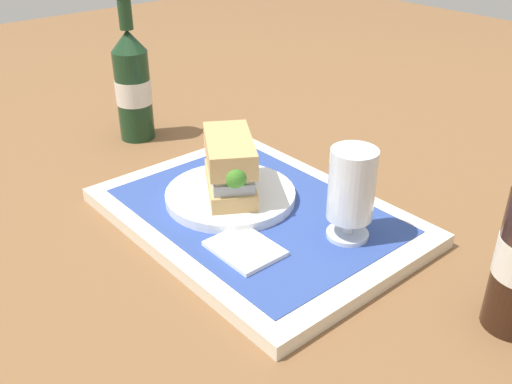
{
  "coord_description": "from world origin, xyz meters",
  "views": [
    {
      "loc": [
        0.53,
        -0.46,
        0.44
      ],
      "look_at": [
        0.0,
        0.0,
        0.05
      ],
      "focal_mm": 40.33,
      "sensor_mm": 36.0,
      "label": 1
    }
  ],
  "objects": [
    {
      "name": "napkin_folded",
      "position": [
        0.07,
        -0.08,
        0.02
      ],
      "size": [
        0.09,
        0.07,
        0.01
      ],
      "primitive_type": "cube",
      "color": "white",
      "rests_on": "placemat"
    },
    {
      "name": "beer_glass",
      "position": [
        0.13,
        0.05,
        0.09
      ],
      "size": [
        0.06,
        0.06,
        0.12
      ],
      "color": "silver",
      "rests_on": "placemat"
    },
    {
      "name": "sandwich",
      "position": [
        -0.04,
        -0.01,
        0.08
      ],
      "size": [
        0.14,
        0.12,
        0.08
      ],
      "rotation": [
        0.0,
        0.0,
        -0.56
      ],
      "color": "tan",
      "rests_on": "plate"
    },
    {
      "name": "second_bottle",
      "position": [
        -0.38,
        0.03,
        0.1
      ],
      "size": [
        0.07,
        0.07,
        0.27
      ],
      "color": "#19381E",
      "rests_on": "ground_plane"
    },
    {
      "name": "tray",
      "position": [
        0.0,
        0.0,
        0.01
      ],
      "size": [
        0.44,
        0.32,
        0.02
      ],
      "primitive_type": "cube",
      "color": "beige",
      "rests_on": "ground_plane"
    },
    {
      "name": "placemat",
      "position": [
        0.0,
        0.0,
        0.02
      ],
      "size": [
        0.38,
        0.27,
        0.0
      ],
      "primitive_type": "cube",
      "color": "#2D4793",
      "rests_on": "tray"
    },
    {
      "name": "ground_plane",
      "position": [
        0.0,
        0.0,
        0.0
      ],
      "size": [
        3.0,
        3.0,
        0.0
      ],
      "primitive_type": "plane",
      "color": "brown"
    },
    {
      "name": "plate",
      "position": [
        -0.05,
        -0.01,
        0.03
      ],
      "size": [
        0.19,
        0.19,
        0.01
      ],
      "primitive_type": "cylinder",
      "color": "white",
      "rests_on": "placemat"
    }
  ]
}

